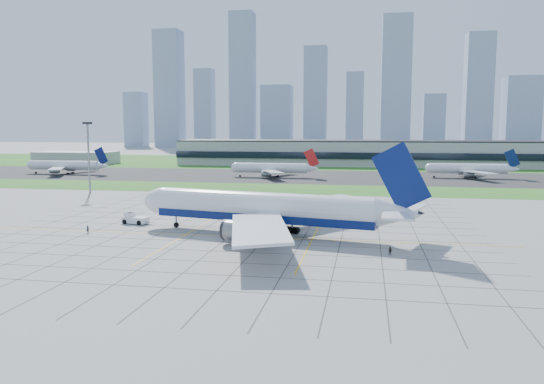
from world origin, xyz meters
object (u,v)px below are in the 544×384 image
Objects in this scene: light_mast at (88,148)px; crew_far at (390,251)px; pushback_tug at (134,219)px; crew_near at (88,229)px; distant_jet_0 at (66,165)px; airliner at (265,209)px; distant_jet_1 at (272,168)px; distant_jet_2 at (469,169)px.

crew_far is (103.62, -78.66, -15.37)m from light_mast.
light_mast is 72.26m from pushback_tug.
light_mast is at bearing 164.15° from crew_far.
distant_jet_0 is (-90.95, 140.76, 3.59)m from crew_near.
light_mast is 0.39× the size of airliner.
crew_near is at bearing -160.04° from airliner.
light_mast is 0.60× the size of distant_jet_1.
airliner is at bearing -39.53° from light_mast.
crew_near is at bearing -125.30° from distant_jet_2.
distant_jet_0 is (-130.33, 135.21, -1.20)m from airliner.
light_mast is 14.31× the size of crew_near.
distant_jet_0 is at bearing 145.89° from airliner.
airliner reaches higher than crew_near.
light_mast is 2.70× the size of pushback_tug.
airliner reaches higher than distant_jet_0.
distant_jet_2 is at bearing 3.70° from distant_jet_0.
distant_jet_2 is at bearing 96.54° from crew_far.
airliner is 40.05m from crew_near.
light_mast is at bearing 152.41° from airliner.
distant_jet_1 is (11.77, 128.11, 3.33)m from pushback_tug.
crew_near is at bearing -96.79° from distant_jet_1.
crew_far is at bearing -17.53° from airliner.
distant_jet_1 is at bearing 15.56° from crew_near.
airliner is 163.62m from distant_jet_2.
distant_jet_2 is at bearing 76.83° from airliner.
light_mast is at bearing -127.24° from distant_jet_1.
crew_near is 167.63m from distant_jet_0.
pushback_tug is 64.73m from crew_far.
distant_jet_2 is (103.78, 140.54, 3.33)m from pushback_tug.
airliner is 35.46m from pushback_tug.
distant_jet_2 is (108.82, 153.70, 3.59)m from crew_near.
light_mast reaches higher than distant_jet_0.
crew_near is 66.39m from crew_far.
light_mast is 89.76m from distant_jet_0.
light_mast reaches higher than crew_far.
crew_far is 0.04× the size of distant_jet_0.
distant_jet_0 is at bearing -179.73° from distant_jet_1.
airliner is at bearing -115.11° from distant_jet_2.
crew_near is 0.04× the size of distant_jet_0.
distant_jet_0 is 200.19m from distant_jet_2.
distant_jet_2 is (92.01, 12.42, -0.00)m from distant_jet_1.
crew_far is at bearing -72.01° from distant_jet_1.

